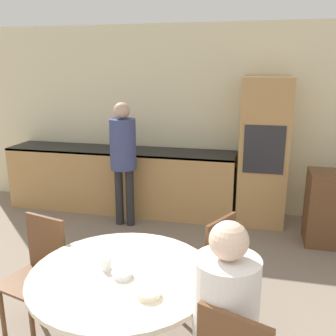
% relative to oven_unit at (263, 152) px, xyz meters
% --- Properties ---
extents(wall_back, '(7.12, 0.05, 2.60)m').
position_rel_oven_unit_xyz_m(wall_back, '(-0.89, 0.34, 0.34)').
color(wall_back, beige).
rests_on(wall_back, ground_plane).
extents(kitchen_counter, '(3.26, 0.60, 0.90)m').
position_rel_oven_unit_xyz_m(kitchen_counter, '(-1.97, -0.01, -0.49)').
color(kitchen_counter, tan).
rests_on(kitchen_counter, ground_plane).
extents(oven_unit, '(0.61, 0.59, 1.92)m').
position_rel_oven_unit_xyz_m(oven_unit, '(0.00, 0.00, 0.00)').
color(oven_unit, tan).
rests_on(oven_unit, ground_plane).
extents(dining_table, '(1.18, 1.18, 0.77)m').
position_rel_oven_unit_xyz_m(dining_table, '(-0.90, -2.89, -0.41)').
color(dining_table, brown).
rests_on(dining_table, ground_plane).
extents(chair_far_left, '(0.49, 0.49, 0.91)m').
position_rel_oven_unit_xyz_m(chair_far_left, '(-1.70, -2.59, -0.44)').
color(chair_far_left, brown).
rests_on(chair_far_left, ground_plane).
extents(chair_far_right, '(0.54, 0.54, 0.91)m').
position_rel_oven_unit_xyz_m(chair_far_right, '(-0.42, -2.19, -0.44)').
color(chair_far_right, brown).
rests_on(chair_far_right, ground_plane).
extents(person_seated, '(0.35, 0.42, 1.29)m').
position_rel_oven_unit_xyz_m(person_seated, '(-0.22, -3.17, -0.21)').
color(person_seated, '#262628').
rests_on(person_seated, ground_plane).
extents(person_standing, '(0.33, 0.33, 1.61)m').
position_rel_oven_unit_xyz_m(person_standing, '(-1.73, -0.51, 0.04)').
color(person_standing, '#262628').
rests_on(person_standing, ground_plane).
extents(cup, '(0.07, 0.07, 0.08)m').
position_rel_oven_unit_xyz_m(cup, '(-1.01, -2.88, -0.15)').
color(cup, white).
rests_on(cup, dining_table).
extents(bowl_near, '(0.14, 0.14, 0.04)m').
position_rel_oven_unit_xyz_m(bowl_near, '(-0.66, -3.10, -0.17)').
color(bowl_near, beige).
rests_on(bowl_near, dining_table).
extents(bowl_centre, '(0.13, 0.13, 0.04)m').
position_rel_oven_unit_xyz_m(bowl_centre, '(-0.88, -2.94, -0.18)').
color(bowl_centre, silver).
rests_on(bowl_centre, dining_table).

